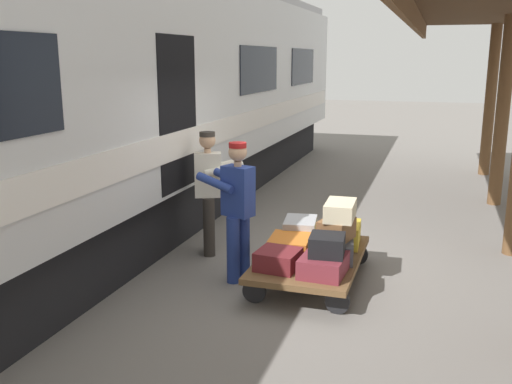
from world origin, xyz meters
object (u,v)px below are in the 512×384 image
at_px(suitcase_gray_aluminum, 300,230).
at_px(porter_in_overalls, 237,207).
at_px(suitcase_slate_roller, 333,248).
at_px(luggage_cart, 311,259).
at_px(suitcase_black_hardshell, 327,245).
at_px(porter_by_door, 210,189).
at_px(train_car, 79,103).
at_px(suitcase_brown_leather, 336,230).
at_px(suitcase_yellow_case, 340,234).
at_px(suitcase_cream_canvas, 340,210).
at_px(suitcase_orange_carryall, 290,245).
at_px(suitcase_maroon_trunk, 278,259).
at_px(suitcase_burgundy_valise, 324,265).

height_order(suitcase_gray_aluminum, porter_in_overalls, porter_in_overalls).
bearing_deg(suitcase_slate_roller, luggage_cart, 0.00).
distance_m(suitcase_black_hardshell, porter_by_door, 2.17).
xyz_separation_m(train_car, suitcase_brown_leather, (-3.68, 0.40, -1.37)).
relative_size(suitcase_yellow_case, suitcase_black_hardshell, 1.45).
bearing_deg(suitcase_gray_aluminum, suitcase_cream_canvas, 139.54).
xyz_separation_m(suitcase_gray_aluminum, suitcase_yellow_case, (-0.52, 0.00, -0.00)).
height_order(suitcase_orange_carryall, porter_in_overalls, porter_in_overalls).
xyz_separation_m(train_car, porter_in_overalls, (-2.51, 0.59, -1.14)).
height_order(suitcase_yellow_case, suitcase_maroon_trunk, suitcase_yellow_case).
xyz_separation_m(suitcase_slate_roller, suitcase_cream_canvas, (-0.07, -0.03, 0.47)).
bearing_deg(porter_in_overalls, porter_by_door, -49.75).
relative_size(suitcase_maroon_trunk, porter_by_door, 0.27).
bearing_deg(suitcase_yellow_case, suitcase_burgundy_valise, 90.00).
bearing_deg(suitcase_brown_leather, luggage_cart, -1.24).
xyz_separation_m(suitcase_gray_aluminum, suitcase_brown_leather, (-0.56, 0.55, 0.21)).
distance_m(train_car, suitcase_cream_canvas, 3.90).
height_order(suitcase_maroon_trunk, suitcase_cream_canvas, suitcase_cream_canvas).
distance_m(suitcase_maroon_trunk, porter_by_door, 1.79).
relative_size(train_car, suitcase_orange_carryall, 35.80).
relative_size(suitcase_slate_roller, suitcase_black_hardshell, 1.61).
xyz_separation_m(suitcase_slate_roller, porter_by_door, (1.81, -0.60, 0.47)).
xyz_separation_m(luggage_cart, suitcase_yellow_case, (-0.26, -0.54, 0.19)).
distance_m(suitcase_maroon_trunk, porter_in_overalls, 0.85).
distance_m(suitcase_orange_carryall, suitcase_brown_leather, 0.62).
xyz_separation_m(luggage_cart, suitcase_black_hardshell, (-0.29, 0.51, 0.37)).
bearing_deg(suitcase_yellow_case, suitcase_cream_canvas, 97.90).
bearing_deg(suitcase_cream_canvas, suitcase_burgundy_valise, 83.01).
xyz_separation_m(train_car, suitcase_maroon_trunk, (-3.12, 0.93, -1.62)).
height_order(train_car, suitcase_orange_carryall, train_car).
height_order(suitcase_burgundy_valise, suitcase_black_hardshell, suitcase_black_hardshell).
height_order(suitcase_gray_aluminum, suitcase_cream_canvas, suitcase_cream_canvas).
xyz_separation_m(suitcase_maroon_trunk, porter_by_door, (1.29, -1.14, 0.48)).
distance_m(suitcase_burgundy_valise, suitcase_brown_leather, 0.59).
relative_size(luggage_cart, suitcase_yellow_case, 3.46).
bearing_deg(suitcase_black_hardshell, porter_in_overalls, -15.46).
distance_m(train_car, luggage_cart, 3.84).
height_order(train_car, suitcase_gray_aluminum, train_car).
xyz_separation_m(suitcase_black_hardshell, suitcase_cream_canvas, (-0.04, -0.55, 0.26)).
bearing_deg(luggage_cart, porter_by_door, -21.24).
height_order(suitcase_brown_leather, suitcase_cream_canvas, suitcase_cream_canvas).
distance_m(suitcase_orange_carryall, suitcase_cream_canvas, 0.76).
bearing_deg(suitcase_orange_carryall, suitcase_slate_roller, 180.00).
height_order(suitcase_slate_roller, suitcase_maroon_trunk, suitcase_slate_roller).
bearing_deg(train_car, suitcase_cream_canvas, 174.44).
xyz_separation_m(suitcase_brown_leather, porter_in_overalls, (1.18, 0.19, 0.23)).
xyz_separation_m(suitcase_cream_canvas, porter_in_overalls, (1.21, 0.23, 0.00)).
relative_size(suitcase_slate_roller, porter_in_overalls, 0.37).
relative_size(luggage_cart, suitcase_slate_roller, 3.11).
bearing_deg(suitcase_brown_leather, porter_in_overalls, 8.98).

